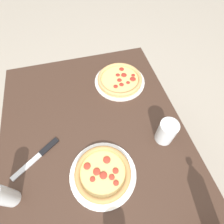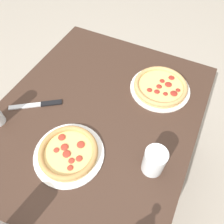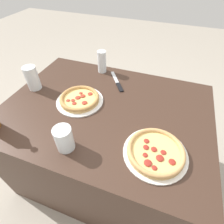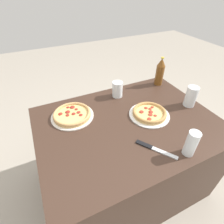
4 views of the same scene
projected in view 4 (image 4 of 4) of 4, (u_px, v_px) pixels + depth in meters
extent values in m
plane|color=#A89E8E|center=(124.00, 179.00, 1.59)|extent=(8.00, 8.00, 0.00)
cube|color=#3D281E|center=(126.00, 155.00, 1.37)|extent=(1.18, 0.87, 0.70)
cylinder|color=white|center=(149.00, 115.00, 1.20)|extent=(0.28, 0.28, 0.01)
cylinder|color=tan|center=(149.00, 114.00, 1.20)|extent=(0.23, 0.23, 0.01)
cylinder|color=#E5C170|center=(150.00, 113.00, 1.19)|extent=(0.20, 0.20, 0.00)
torus|color=tan|center=(150.00, 112.00, 1.19)|extent=(0.23, 0.23, 0.02)
ellipsoid|color=#A83323|center=(150.00, 109.00, 1.22)|extent=(0.02, 0.02, 0.01)
ellipsoid|color=#A83323|center=(150.00, 115.00, 1.17)|extent=(0.03, 0.03, 0.01)
ellipsoid|color=#A83323|center=(155.00, 116.00, 1.16)|extent=(0.02, 0.02, 0.00)
ellipsoid|color=#A83323|center=(152.00, 107.00, 1.24)|extent=(0.02, 0.02, 0.00)
ellipsoid|color=#A83323|center=(146.00, 108.00, 1.23)|extent=(0.03, 0.03, 0.01)
ellipsoid|color=#A83323|center=(149.00, 119.00, 1.14)|extent=(0.03, 0.03, 0.01)
ellipsoid|color=#A83323|center=(142.00, 112.00, 1.19)|extent=(0.03, 0.03, 0.01)
ellipsoid|color=#A83323|center=(151.00, 111.00, 1.20)|extent=(0.03, 0.03, 0.01)
cylinder|color=silver|center=(73.00, 116.00, 1.19)|extent=(0.29, 0.29, 0.01)
cylinder|color=tan|center=(72.00, 115.00, 1.19)|extent=(0.25, 0.25, 0.01)
cylinder|color=#E5C170|center=(72.00, 114.00, 1.18)|extent=(0.22, 0.22, 0.00)
torus|color=tan|center=(72.00, 114.00, 1.18)|extent=(0.25, 0.25, 0.02)
ellipsoid|color=maroon|center=(68.00, 112.00, 1.19)|extent=(0.03, 0.03, 0.01)
ellipsoid|color=maroon|center=(68.00, 115.00, 1.17)|extent=(0.02, 0.02, 0.01)
ellipsoid|color=maroon|center=(68.00, 107.00, 1.23)|extent=(0.02, 0.02, 0.00)
ellipsoid|color=maroon|center=(81.00, 115.00, 1.17)|extent=(0.03, 0.03, 0.01)
ellipsoid|color=maroon|center=(74.00, 114.00, 1.18)|extent=(0.03, 0.03, 0.01)
ellipsoid|color=maroon|center=(60.00, 114.00, 1.18)|extent=(0.03, 0.03, 0.01)
ellipsoid|color=maroon|center=(76.00, 109.00, 1.22)|extent=(0.02, 0.02, 0.00)
ellipsoid|color=maroon|center=(79.00, 112.00, 1.19)|extent=(0.03, 0.03, 0.01)
ellipsoid|color=maroon|center=(72.00, 107.00, 1.23)|extent=(0.03, 0.03, 0.01)
cylinder|color=white|center=(191.00, 143.00, 0.90)|extent=(0.06, 0.06, 0.15)
cylinder|color=maroon|center=(190.00, 145.00, 0.91)|extent=(0.05, 0.05, 0.12)
cylinder|color=white|center=(117.00, 89.00, 1.36)|extent=(0.08, 0.08, 0.12)
cylinder|color=black|center=(117.00, 91.00, 1.37)|extent=(0.07, 0.07, 0.09)
cylinder|color=white|center=(191.00, 96.00, 1.25)|extent=(0.08, 0.08, 0.15)
cylinder|color=#935123|center=(190.00, 99.00, 1.27)|extent=(0.07, 0.07, 0.10)
cylinder|color=brown|center=(159.00, 75.00, 1.49)|extent=(0.07, 0.07, 0.17)
cone|color=brown|center=(162.00, 62.00, 1.42)|extent=(0.07, 0.07, 0.06)
cylinder|color=gold|center=(163.00, 58.00, 1.40)|extent=(0.03, 0.03, 0.01)
cube|color=black|center=(144.00, 144.00, 0.99)|extent=(0.07, 0.09, 0.01)
cube|color=silver|center=(165.00, 153.00, 0.95)|extent=(0.10, 0.13, 0.01)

